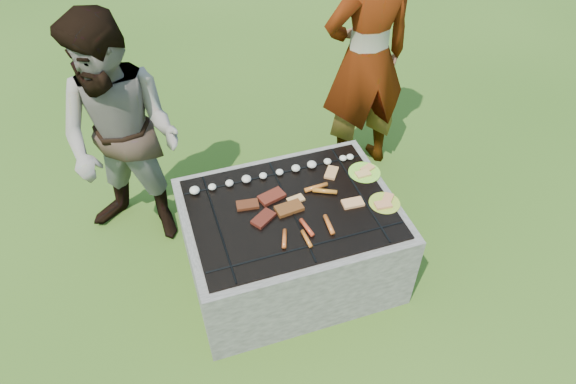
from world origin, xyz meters
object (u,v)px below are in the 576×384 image
object	(u,v)px
plate_far	(364,173)
cook	(366,59)
plate_near	(385,203)
bystander	(123,140)
fire_pit	(290,243)

from	to	relation	value
plate_far	cook	world-z (taller)	cook
plate_far	cook	bearing A→B (deg)	66.86
plate_near	bystander	distance (m)	1.68
fire_pit	bystander	bearing A→B (deg)	141.86
plate_far	cook	size ratio (longest dim) A/B	0.14
plate_far	plate_near	world-z (taller)	same
fire_pit	bystander	size ratio (longest dim) A/B	0.78
fire_pit	plate_far	bearing A→B (deg)	15.40
fire_pit	plate_far	world-z (taller)	plate_far
cook	bystander	world-z (taller)	cook
bystander	plate_near	bearing A→B (deg)	2.83
plate_near	cook	size ratio (longest dim) A/B	0.12
plate_near	bystander	world-z (taller)	bystander
bystander	fire_pit	bearing A→B (deg)	-5.27
fire_pit	plate_near	xyz separation A→B (m)	(0.56, -0.14, 0.33)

